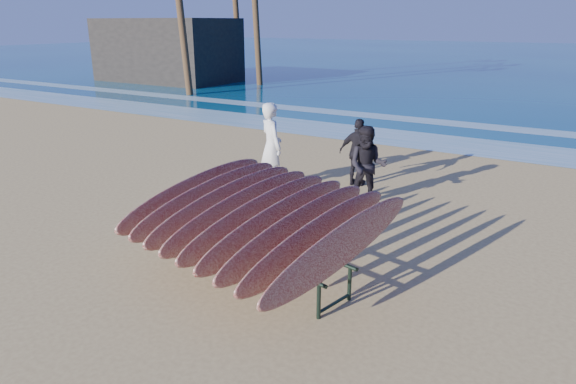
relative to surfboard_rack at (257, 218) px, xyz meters
name	(u,v)px	position (x,y,z in m)	size (l,w,h in m)	color
ground	(262,262)	(-0.17, 0.36, -0.91)	(120.00, 120.00, 0.00)	tan
ocean	(559,59)	(-0.17, 55.36, -0.91)	(160.00, 160.00, 0.00)	navy
foam_near	(437,142)	(-0.17, 10.36, -0.90)	(160.00, 160.00, 0.00)	white
foam_far	(463,124)	(-0.17, 13.86, -0.90)	(160.00, 160.00, 0.00)	white
surfboard_rack	(257,218)	(0.00, 0.00, 0.00)	(3.76, 3.66, 1.48)	black
person_white	(271,146)	(-2.14, 3.70, 0.07)	(0.72, 0.47, 1.97)	white
person_dark_a	(367,166)	(0.16, 3.78, -0.08)	(0.81, 0.63, 1.66)	black
person_dark_b	(359,152)	(-0.53, 4.91, -0.13)	(0.92, 0.38, 1.57)	black
building	(167,50)	(-20.15, 19.27, 1.02)	(8.69, 4.83, 3.86)	#2D2823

